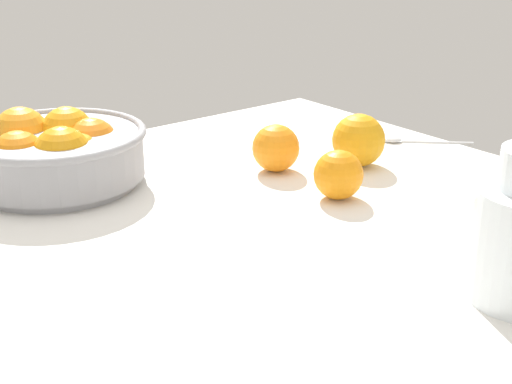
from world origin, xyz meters
TOP-DOWN VIEW (x-y plane):
  - ground_plane at (0.00, 0.00)cm, footprint 114.02×102.93cm
  - fruit_bowl at (-6.08, 34.48)cm, footprint 26.84×26.84cm
  - loose_orange_0 at (22.71, 4.59)cm, footprint 7.05×7.05cm
  - loose_orange_1 at (23.24, 19.00)cm, footprint 7.41×7.41cm
  - loose_orange_2 at (35.04, 12.76)cm, footprint 8.41×8.41cm
  - spoon at (51.42, 15.24)cm, footprint 12.52×11.61cm

SIDE VIEW (x-z plane):
  - ground_plane at x=0.00cm, z-range -3.00..0.00cm
  - spoon at x=51.42cm, z-range -0.07..0.93cm
  - loose_orange_0 at x=22.71cm, z-range 0.00..7.05cm
  - loose_orange_1 at x=23.24cm, z-range 0.00..7.41cm
  - loose_orange_2 at x=35.04cm, z-range 0.00..8.41cm
  - fruit_bowl at x=-6.08cm, z-range -0.47..10.48cm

